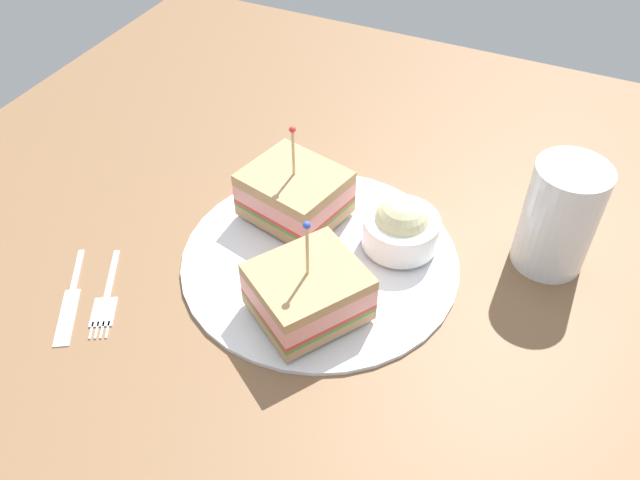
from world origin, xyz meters
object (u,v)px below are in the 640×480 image
at_px(sandwich_half_front, 295,193).
at_px(knife, 70,300).
at_px(fork, 106,301).
at_px(plate, 320,257).
at_px(coleslaw_bowl, 401,227).
at_px(sandwich_half_back, 308,292).
at_px(drink_glass, 558,222).

bearing_deg(sandwich_half_front, knife, -35.84).
bearing_deg(fork, plate, 130.30).
relative_size(coleslaw_bowl, fork, 0.74).
bearing_deg(sandwich_half_back, sandwich_half_front, -148.44).
distance_m(sandwich_half_back, drink_glass, 0.26).
distance_m(plate, sandwich_half_front, 0.08).
xyz_separation_m(drink_glass, knife, (0.26, -0.41, -0.05)).
distance_m(plate, coleslaw_bowl, 0.09).
distance_m(drink_glass, knife, 0.49).
bearing_deg(fork, sandwich_half_front, 148.92).
relative_size(sandwich_half_front, drink_glass, 0.99).
bearing_deg(fork, drink_glass, 122.57).
xyz_separation_m(sandwich_half_back, fork, (0.07, -0.19, -0.03)).
bearing_deg(knife, drink_glass, 121.86).
bearing_deg(fork, coleslaw_bowl, 129.30).
bearing_deg(sandwich_half_front, sandwich_half_back, 31.56).
distance_m(sandwich_half_front, drink_glass, 0.27).
bearing_deg(coleslaw_bowl, sandwich_half_front, -88.48).
xyz_separation_m(coleslaw_bowl, knife, (0.21, -0.27, -0.03)).
relative_size(sandwich_half_back, drink_glass, 1.08).
relative_size(plate, knife, 2.53).
bearing_deg(sandwich_half_front, drink_glass, 101.40).
bearing_deg(plate, coleslaw_bowl, 126.73).
distance_m(sandwich_half_front, fork, 0.22).
relative_size(sandwich_half_front, knife, 1.04).
bearing_deg(sandwich_half_back, coleslaw_bowl, 159.27).
bearing_deg(drink_glass, knife, -58.14).
xyz_separation_m(sandwich_half_front, sandwich_half_back, (0.12, 0.07, -0.00)).
distance_m(plate, knife, 0.25).
bearing_deg(sandwich_half_back, plate, -163.46).
distance_m(fork, knife, 0.03).
bearing_deg(knife, plate, 127.89).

